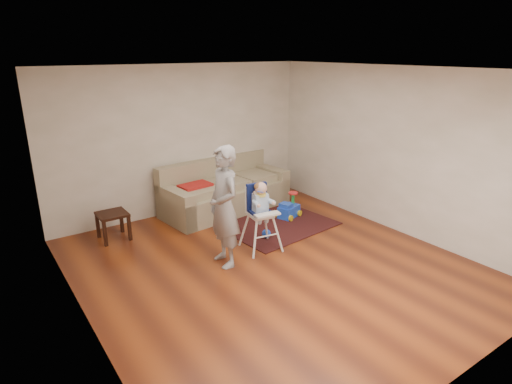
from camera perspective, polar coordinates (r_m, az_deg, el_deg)
ground at (r=6.19m, az=2.15°, el=-9.78°), size 5.50×5.50×0.00m
room_envelope at (r=5.97m, az=-0.70°, el=8.30°), size 5.04×5.52×2.72m
sofa at (r=8.10m, az=-4.04°, el=0.80°), size 2.56×1.28×0.95m
side_table at (r=7.29m, az=-18.47°, el=-4.32°), size 0.45×0.45×0.45m
area_rug at (r=7.52m, az=2.98°, el=-4.41°), size 1.97×1.56×0.01m
ride_on_toy at (r=7.80m, az=4.41°, el=-1.79°), size 0.47×0.40×0.44m
toy_ball at (r=6.98m, az=1.39°, el=-5.56°), size 0.15×0.15×0.15m
high_chair at (r=6.47m, az=0.63°, el=-3.38°), size 0.57×0.57×1.08m
adult at (r=5.92m, az=-4.28°, el=-2.01°), size 0.47×0.66×1.73m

